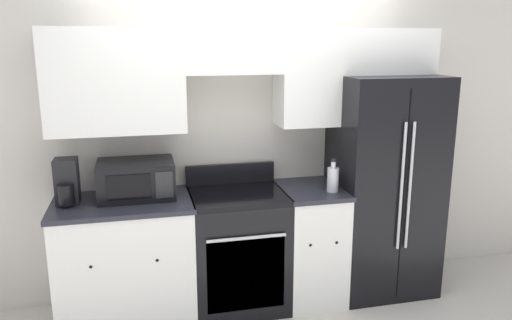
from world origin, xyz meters
The scene contains 8 objects.
wall_back centered at (0.01, 0.59, 1.47)m, with size 8.00×0.39×2.60m.
lower_cabinets_left centered at (-1.00, 0.31, 0.46)m, with size 1.00×0.64×0.93m.
lower_cabinets_right centered at (0.45, 0.31, 0.47)m, with size 0.49×0.64×0.93m.
oven_range centered at (-0.15, 0.31, 0.47)m, with size 0.72×0.65×1.09m.
refrigerator centered at (1.08, 0.37, 0.90)m, with size 0.81×0.77×1.79m.
microwave centered at (-0.89, 0.39, 1.06)m, with size 0.55×0.40×0.27m.
bottle centered at (0.57, 0.18, 1.03)m, with size 0.09×0.09×0.26m.
paper_towel_holder centered at (-1.37, 0.35, 1.08)m, with size 0.16×0.24×0.32m.
Camera 1 is at (-0.86, -3.25, 2.06)m, focal length 35.00 mm.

